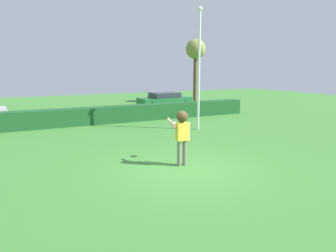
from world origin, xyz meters
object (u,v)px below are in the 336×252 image
Objects in this scene: frisbee at (173,123)px; lamppost at (199,64)px; person at (182,130)px; maple_tree at (196,51)px; parked_car_green at (165,99)px.

frisbee is 5.93m from lamppost.
person is 19.71m from maple_tree.
parked_car_green is at bearing -150.53° from maple_tree.
frisbee is at bearing 82.20° from person.
person is 0.31× the size of maple_tree.
parked_car_green is 0.73× the size of maple_tree.
maple_tree is at bearing 56.89° from person.
frisbee is 0.04× the size of lamppost.
lamppost reaches higher than person.
lamppost is at bearing -105.37° from parked_car_green.
lamppost is (3.67, 4.15, 2.10)m from frisbee.
maple_tree reaches higher than frisbee.
parked_car_green is at bearing 74.63° from lamppost.
lamppost is at bearing 48.50° from frisbee.
frisbee is (0.11, 0.83, 0.10)m from person.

